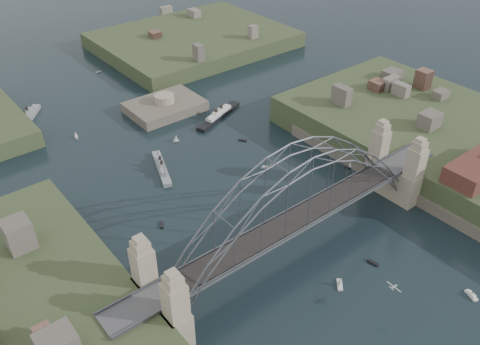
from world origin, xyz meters
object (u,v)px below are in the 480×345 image
object	(u,v)px
fort_island	(166,112)
naval_cruiser_near	(162,168)
bridge	(298,204)
naval_cruiser_far	(27,118)
ocean_liner	(219,115)

from	to	relation	value
fort_island	naval_cruiser_near	xyz separation A→B (m)	(-17.97, -27.27, 1.08)
bridge	naval_cruiser_far	world-z (taller)	bridge
bridge	fort_island	size ratio (longest dim) A/B	3.82
naval_cruiser_far	ocean_liner	size ratio (longest dim) A/B	0.75
bridge	fort_island	bearing A→B (deg)	80.27
naval_cruiser_near	naval_cruiser_far	world-z (taller)	naval_cruiser_far
ocean_liner	naval_cruiser_near	bearing A→B (deg)	-154.67
bridge	naval_cruiser_far	xyz separation A→B (m)	(-23.56, 90.15, -11.43)
naval_cruiser_near	ocean_liner	xyz separation A→B (m)	(28.25, 13.37, 0.03)
fort_island	naval_cruiser_far	size ratio (longest dim) A/B	1.49
fort_island	naval_cruiser_far	xyz separation A→B (m)	(-35.56, 20.15, 1.23)
fort_island	naval_cruiser_far	distance (m)	40.89
fort_island	naval_cruiser_near	distance (m)	32.68
naval_cruiser_near	naval_cruiser_far	size ratio (longest dim) A/B	1.06
fort_island	naval_cruiser_far	bearing A→B (deg)	150.46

